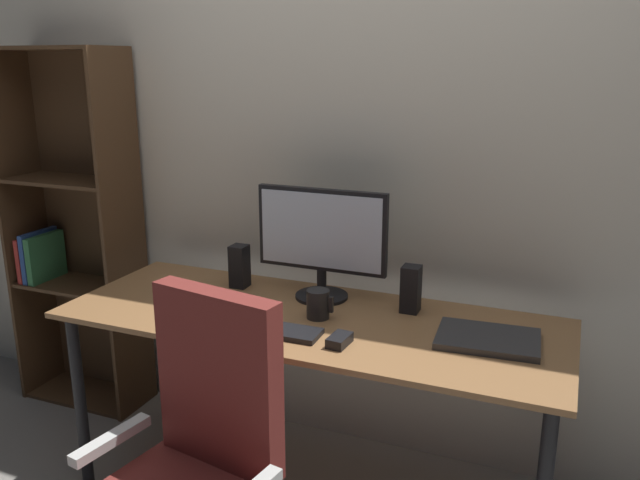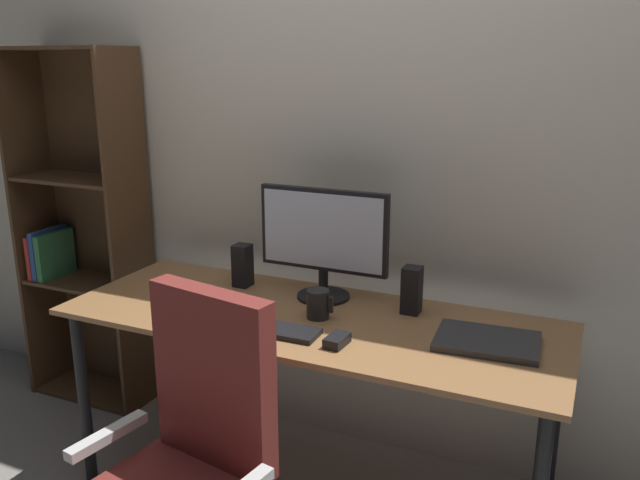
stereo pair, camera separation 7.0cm
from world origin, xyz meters
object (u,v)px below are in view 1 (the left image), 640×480
at_px(coffee_mug, 319,304).
at_px(laptop, 488,339).
at_px(keyboard, 278,330).
at_px(speaker_left, 240,266).
at_px(desk, 309,338).
at_px(monitor, 321,237).
at_px(mouse, 339,340).
at_px(bookshelf, 76,234).
at_px(speaker_right, 411,289).

relative_size(coffee_mug, laptop, 0.32).
distance_m(keyboard, speaker_left, 0.49).
xyz_separation_m(desk, monitor, (-0.03, 0.19, 0.32)).
height_order(mouse, coffee_mug, coffee_mug).
bearing_deg(mouse, desk, 139.26).
bearing_deg(bookshelf, laptop, -8.99).
bearing_deg(coffee_mug, keyboard, -112.90).
height_order(coffee_mug, speaker_left, speaker_left).
height_order(monitor, keyboard, monitor).
height_order(mouse, speaker_left, speaker_left).
bearing_deg(speaker_left, keyboard, -46.26).
distance_m(desk, speaker_right, 0.40).
xyz_separation_m(coffee_mug, speaker_right, (0.28, 0.18, 0.03)).
xyz_separation_m(keyboard, mouse, (0.22, -0.01, 0.01)).
bearing_deg(mouse, coffee_mug, 132.91).
bearing_deg(desk, speaker_right, 29.66).
bearing_deg(keyboard, coffee_mug, 65.79).
relative_size(speaker_right, bookshelf, 0.10).
bearing_deg(speaker_left, bookshelf, 171.27).
bearing_deg(speaker_right, bookshelf, 174.91).
bearing_deg(laptop, mouse, -159.01).
xyz_separation_m(laptop, speaker_left, (-0.99, 0.16, 0.07)).
distance_m(mouse, speaker_right, 0.39).
bearing_deg(laptop, speaker_right, 147.55).
bearing_deg(monitor, mouse, -60.13).
height_order(coffee_mug, bookshelf, bookshelf).
xyz_separation_m(keyboard, laptop, (0.65, 0.19, 0.00)).
bearing_deg(mouse, bookshelf, 165.67).
relative_size(laptop, speaker_left, 1.88).
bearing_deg(mouse, speaker_left, 151.31).
bearing_deg(monitor, laptop, -14.73).
relative_size(mouse, speaker_left, 0.56).
xyz_separation_m(mouse, laptop, (0.43, 0.20, -0.01)).
bearing_deg(monitor, keyboard, -91.51).
distance_m(monitor, coffee_mug, 0.27).
bearing_deg(speaker_left, desk, -25.53).
relative_size(coffee_mug, speaker_right, 0.60).
xyz_separation_m(mouse, coffee_mug, (-0.15, 0.18, 0.04)).
height_order(desk, speaker_right, speaker_right).
bearing_deg(mouse, laptop, 29.14).
relative_size(speaker_left, bookshelf, 0.10).
distance_m(mouse, speaker_left, 0.67).
relative_size(monitor, bookshelf, 0.30).
bearing_deg(bookshelf, desk, -13.77).
distance_m(desk, speaker_left, 0.45).
distance_m(keyboard, speaker_right, 0.51).
relative_size(keyboard, coffee_mug, 2.83).
xyz_separation_m(desk, mouse, (0.18, -0.18, 0.10)).
bearing_deg(speaker_right, mouse, -110.39).
bearing_deg(speaker_left, mouse, -32.90).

